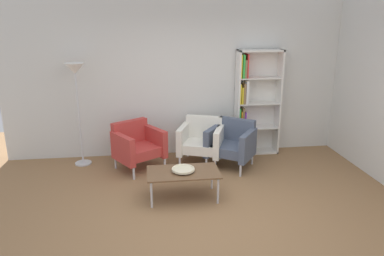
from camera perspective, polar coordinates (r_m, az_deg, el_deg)
The scene contains 9 objects.
ground_plane at distance 4.86m, azimuth 2.58°, elevation -13.67°, with size 8.32×8.32×0.00m, color olive.
plaster_back_panel at distance 6.69m, azimuth -0.94°, elevation 8.17°, with size 6.40×0.12×2.90m, color silver.
bookshelf_tall at distance 6.83m, azimuth 9.32°, elevation 3.61°, with size 0.80×0.30×1.90m.
coffee_table_low at distance 5.18m, azimuth -1.36°, elevation -7.02°, with size 1.00×0.56×0.40m.
decorative_bowl at distance 5.15m, azimuth -1.37°, elevation -6.35°, with size 0.32×0.32×0.05m.
armchair_by_bookshelf at distance 6.39m, azimuth 1.48°, elevation -1.84°, with size 0.89×0.86×0.78m.
armchair_spare_guest at distance 6.22m, azimuth -8.43°, elevation -2.55°, with size 0.94×0.92×0.78m.
armchair_near_window at distance 6.28m, azimuth 6.12°, elevation -2.26°, with size 0.95×0.93×0.78m.
floor_lamp_torchiere at distance 6.35m, azimuth -17.45°, elevation 6.91°, with size 0.32×0.32×1.74m.
Camera 1 is at (-0.76, -4.11, 2.47)m, focal length 34.65 mm.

